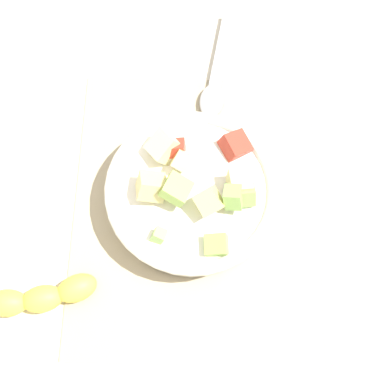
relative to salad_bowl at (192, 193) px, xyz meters
The scene contains 5 objects.
ground_plane 0.04m from the salad_bowl, 27.83° to the left, with size 2.40×2.40×0.00m, color silver.
placemat 0.04m from the salad_bowl, 27.83° to the left, with size 0.43×0.35×0.01m, color tan.
salad_bowl is the anchor object (origin of this frame).
serving_spoon 0.20m from the salad_bowl, behind, with size 0.19×0.06×0.01m.
banana_whole 0.24m from the salad_bowl, 53.64° to the right, with size 0.07×0.15×0.04m.
Camera 1 is at (0.27, -0.00, 0.78)m, focal length 54.01 mm.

